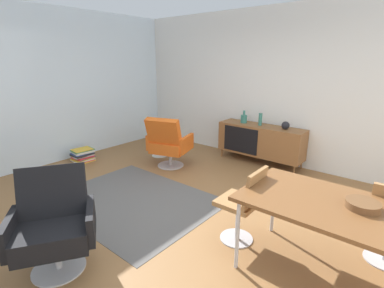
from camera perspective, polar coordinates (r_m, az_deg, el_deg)
name	(u,v)px	position (r m, az deg, el deg)	size (l,w,h in m)	color
ground_plane	(185,212)	(3.77, -1.37, -13.53)	(8.32, 8.32, 0.00)	olive
wall_back	(278,87)	(5.51, 16.88, 10.83)	(6.80, 0.12, 2.80)	silver
wall_window_left	(54,87)	(5.90, -26.06, 10.22)	(0.12, 5.60, 2.80)	silver
sideboard	(260,140)	(5.46, 13.55, 0.75)	(1.60, 0.45, 0.72)	brown
vase_cobalt	(244,119)	(5.55, 10.37, 5.05)	(0.12, 0.12, 0.24)	#337266
vase_sculptural_dark	(286,125)	(5.21, 18.29, 3.56)	(0.14, 0.14, 0.14)	black
vase_ceramic_small	(260,119)	(5.38, 13.57, 4.85)	(0.07, 0.07, 0.23)	#337266
dining_table	(339,210)	(2.70, 27.50, -11.75)	(1.60, 0.90, 0.74)	brown
wooden_bowl_on_table	(363,205)	(2.71, 31.11, -10.42)	(0.26, 0.26, 0.06)	brown
dining_chair_near_window	(243,202)	(3.06, 10.29, -11.39)	(0.43, 0.40, 0.86)	#9E7042
lounge_chair_red	(168,142)	(5.09, -4.76, 0.33)	(0.84, 0.80, 0.95)	#D85919
armchair_black_shell	(54,221)	(2.98, -26.07, -13.80)	(0.88, 0.89, 0.95)	black
side_table_round	(159,140)	(5.77, -6.61, 0.74)	(0.44, 0.44, 0.52)	white
fruit_bowl	(159,129)	(5.71, -6.68, 3.01)	(0.20, 0.20, 0.11)	#262628
magazine_stack	(83,155)	(5.85, -21.09, -2.12)	(0.33, 0.42, 0.25)	gold
area_rug	(133,200)	(4.13, -11.73, -10.96)	(2.20, 1.70, 0.01)	#595654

